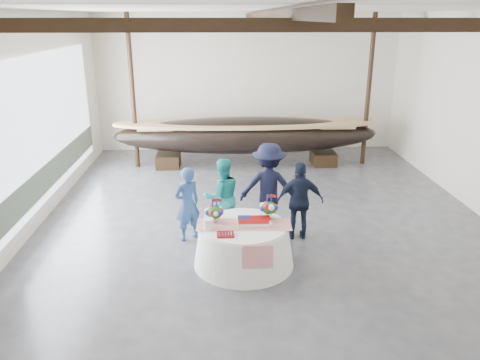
{
  "coord_description": "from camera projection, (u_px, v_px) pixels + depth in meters",
  "views": [
    {
      "loc": [
        -1.04,
        -9.82,
        4.34
      ],
      "look_at": [
        -0.59,
        -0.7,
        1.16
      ],
      "focal_mm": 35.0,
      "sensor_mm": 36.0,
      "label": 1
    }
  ],
  "objects": [
    {
      "name": "tabletop_items",
      "position": [
        240.0,
        214.0,
        8.54
      ],
      "size": [
        1.73,
        0.97,
        0.4
      ],
      "color": "#B31116",
      "rests_on": "banquet_table"
    },
    {
      "name": "guest_woman_teal",
      "position": [
        222.0,
        196.0,
        9.72
      ],
      "size": [
        0.93,
        0.8,
        1.65
      ],
      "primitive_type": "imported",
      "rotation": [
        0.0,
        0.0,
        3.39
      ],
      "color": "teal",
      "rests_on": "ground"
    },
    {
      "name": "wall_front",
      "position": [
        332.0,
        256.0,
        4.34
      ],
      "size": [
        10.0,
        0.02,
        4.5
      ],
      "primitive_type": "cube",
      "color": "silver",
      "rests_on": "ground"
    },
    {
      "name": "guest_man_right",
      "position": [
        300.0,
        201.0,
        9.49
      ],
      "size": [
        0.96,
        0.42,
        1.63
      ],
      "primitive_type": "imported",
      "rotation": [
        0.0,
        0.0,
        3.12
      ],
      "color": "black",
      "rests_on": "ground"
    },
    {
      "name": "open_bay",
      "position": [
        49.0,
        132.0,
        10.85
      ],
      "size": [
        0.03,
        7.0,
        3.2
      ],
      "color": "silver",
      "rests_on": "ground"
    },
    {
      "name": "ceiling",
      "position": [
        268.0,
        9.0,
        9.26
      ],
      "size": [
        10.0,
        12.0,
        0.01
      ],
      "primitive_type": "cube",
      "color": "white",
      "rests_on": "wall_back"
    },
    {
      "name": "guest_woman_blue",
      "position": [
        187.0,
        204.0,
        9.45
      ],
      "size": [
        0.68,
        0.62,
        1.55
      ],
      "primitive_type": "imported",
      "rotation": [
        0.0,
        0.0,
        3.72
      ],
      "color": "navy",
      "rests_on": "ground"
    },
    {
      "name": "longboat_display",
      "position": [
        246.0,
        135.0,
        14.23
      ],
      "size": [
        8.02,
        1.6,
        1.5
      ],
      "color": "black",
      "rests_on": "ground"
    },
    {
      "name": "guest_man_left",
      "position": [
        269.0,
        187.0,
        9.88
      ],
      "size": [
        1.32,
        0.88,
        1.91
      ],
      "primitive_type": "imported",
      "rotation": [
        0.0,
        0.0,
        2.99
      ],
      "color": "black",
      "rests_on": "ground"
    },
    {
      "name": "wall_left",
      "position": [
        28.0,
        123.0,
        9.76
      ],
      "size": [
        0.02,
        12.0,
        4.5
      ],
      "primitive_type": "cube",
      "color": "silver",
      "rests_on": "ground"
    },
    {
      "name": "pavilion_structure",
      "position": [
        264.0,
        34.0,
        10.1
      ],
      "size": [
        9.8,
        11.76,
        4.5
      ],
      "color": "black",
      "rests_on": "ground"
    },
    {
      "name": "wall_back",
      "position": [
        248.0,
        83.0,
        15.66
      ],
      "size": [
        10.0,
        0.02,
        4.5
      ],
      "primitive_type": "cube",
      "color": "silver",
      "rests_on": "ground"
    },
    {
      "name": "banquet_table",
      "position": [
        244.0,
        244.0,
        8.6
      ],
      "size": [
        1.85,
        1.85,
        0.79
      ],
      "color": "white",
      "rests_on": "ground"
    },
    {
      "name": "floor",
      "position": [
        264.0,
        217.0,
        10.74
      ],
      "size": [
        10.0,
        12.0,
        0.01
      ],
      "primitive_type": "cube",
      "color": "#3D3D42",
      "rests_on": "ground"
    }
  ]
}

